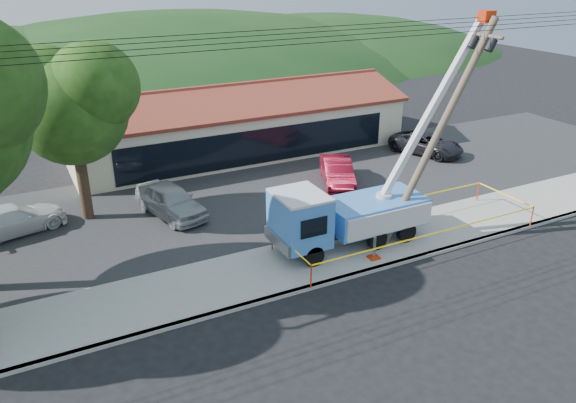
% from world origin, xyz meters
% --- Properties ---
extents(ground, '(120.00, 120.00, 0.00)m').
position_xyz_m(ground, '(0.00, 0.00, 0.00)').
color(ground, black).
rests_on(ground, ground).
extents(curb, '(60.00, 0.25, 0.15)m').
position_xyz_m(curb, '(0.00, 2.10, 0.07)').
color(curb, '#97968D').
rests_on(curb, ground).
extents(sidewalk, '(60.00, 4.00, 0.15)m').
position_xyz_m(sidewalk, '(0.00, 4.00, 0.07)').
color(sidewalk, '#97968D').
rests_on(sidewalk, ground).
extents(parking_lot, '(60.00, 12.00, 0.10)m').
position_xyz_m(parking_lot, '(0.00, 12.00, 0.05)').
color(parking_lot, '#28282B').
rests_on(parking_lot, ground).
extents(strip_mall, '(22.50, 8.53, 4.67)m').
position_xyz_m(strip_mall, '(4.00, 19.98, 1.88)').
color(strip_mall, beige).
rests_on(strip_mall, ground).
extents(tree_lot, '(6.30, 5.60, 8.94)m').
position_xyz_m(tree_lot, '(-7.00, 13.00, 6.21)').
color(tree_lot, '#332316').
rests_on(tree_lot, ground).
extents(hill_center, '(89.60, 64.00, 32.00)m').
position_xyz_m(hill_center, '(10.00, 55.00, 0.00)').
color(hill_center, '#143814').
rests_on(hill_center, ground).
extents(hill_east, '(72.80, 52.00, 26.00)m').
position_xyz_m(hill_east, '(30.00, 55.00, 0.00)').
color(hill_east, '#143814').
rests_on(hill_east, ground).
extents(utility_truck, '(10.61, 3.96, 10.02)m').
position_xyz_m(utility_truck, '(3.13, 4.56, 1.77)').
color(utility_truck, black).
rests_on(utility_truck, ground).
extents(leaning_pole, '(5.38, 1.90, 9.92)m').
position_xyz_m(leaning_pole, '(7.58, 3.83, 5.52)').
color(leaning_pole, brown).
rests_on(leaning_pole, ground).
extents(caution_tape, '(12.42, 3.67, 1.06)m').
position_xyz_m(caution_tape, '(6.05, 3.77, 0.95)').
color(caution_tape, red).
rests_on(caution_tape, ground).
extents(car_silver, '(3.10, 5.12, 1.63)m').
position_xyz_m(car_silver, '(-3.12, 11.37, 0.00)').
color(car_silver, '#A0A3A6').
rests_on(car_silver, ground).
extents(car_red, '(3.33, 4.86, 1.52)m').
position_xyz_m(car_red, '(6.76, 11.22, 0.00)').
color(car_red, maroon).
rests_on(car_red, ground).
extents(car_white, '(5.28, 3.28, 1.43)m').
position_xyz_m(car_white, '(-10.44, 12.77, 0.00)').
color(car_white, white).
rests_on(car_white, ground).
extents(car_dark, '(4.02, 5.45, 1.38)m').
position_xyz_m(car_dark, '(15.03, 13.23, 0.00)').
color(car_dark, black).
rests_on(car_dark, ground).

